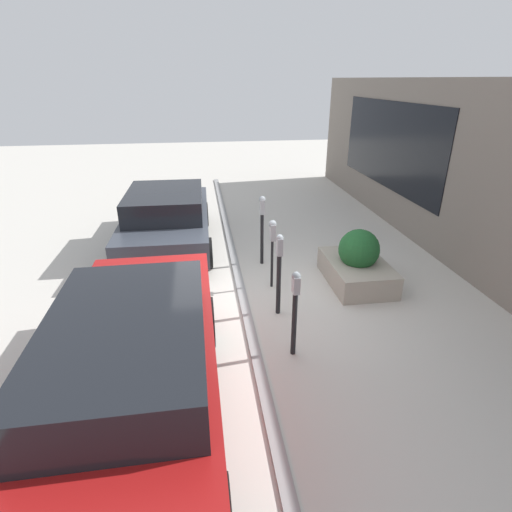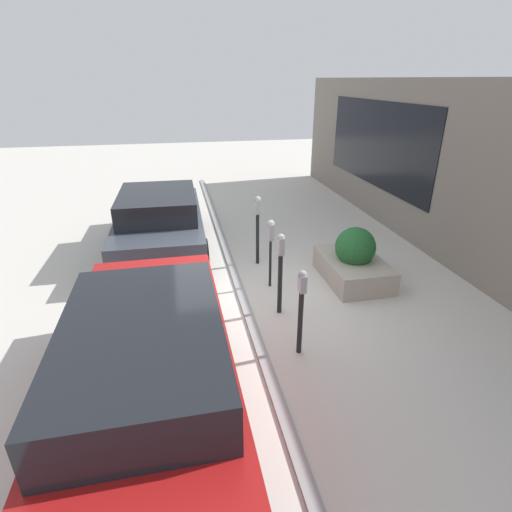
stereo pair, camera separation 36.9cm
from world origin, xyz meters
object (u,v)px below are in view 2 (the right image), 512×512
(parked_car_front, at_px, (149,374))
(parked_car_middle, at_px, (160,219))
(parking_meter_fourth, at_px, (258,220))
(parking_meter_middle, at_px, (271,237))
(parking_meter_second, at_px, (280,265))
(parking_meter_nearest, at_px, (301,302))
(planter_box, at_px, (354,261))

(parked_car_front, distance_m, parked_car_middle, 5.50)
(parking_meter_fourth, bearing_deg, parked_car_front, 154.26)
(parked_car_front, bearing_deg, parking_meter_middle, -33.44)
(parking_meter_fourth, height_order, parked_car_front, parked_car_front)
(parking_meter_second, xyz_separation_m, parked_car_front, (-2.22, 2.01, -0.04))
(parking_meter_middle, bearing_deg, parking_meter_second, 176.23)
(parking_meter_nearest, bearing_deg, parking_meter_second, 0.16)
(parked_car_middle, bearing_deg, parked_car_front, -179.23)
(planter_box, bearing_deg, parked_car_middle, 57.30)
(parking_meter_fourth, bearing_deg, parking_meter_second, 178.84)
(parking_meter_middle, height_order, parked_car_front, parked_car_front)
(parking_meter_fourth, distance_m, parked_car_front, 4.72)
(parking_meter_nearest, relative_size, parking_meter_second, 0.92)
(parked_car_front, height_order, parked_car_middle, parked_car_front)
(parking_meter_second, height_order, parked_car_front, parked_car_front)
(parked_car_middle, bearing_deg, parking_meter_nearest, -154.66)
(parking_meter_fourth, relative_size, planter_box, 0.91)
(parking_meter_nearest, xyz_separation_m, parked_car_front, (-1.10, 2.01, 0.00))
(parking_meter_middle, distance_m, parked_car_middle, 3.12)
(parking_meter_middle, distance_m, planter_box, 1.78)
(parking_meter_second, bearing_deg, parking_meter_nearest, -179.84)
(parking_meter_fourth, xyz_separation_m, parked_car_front, (-4.25, 2.05, -0.15))
(parking_meter_fourth, relative_size, parked_car_front, 0.31)
(parking_meter_middle, height_order, parked_car_middle, parked_car_middle)
(parking_meter_fourth, height_order, parked_car_middle, parking_meter_fourth)
(parking_meter_middle, bearing_deg, planter_box, -92.51)
(planter_box, bearing_deg, parking_meter_fourth, 55.89)
(parking_meter_fourth, distance_m, planter_box, 2.13)
(parking_meter_second, distance_m, parked_car_front, 3.00)
(parking_meter_second, distance_m, parking_meter_middle, 0.96)
(parked_car_front, bearing_deg, parked_car_middle, -0.44)
(parking_meter_second, relative_size, parking_meter_middle, 1.07)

